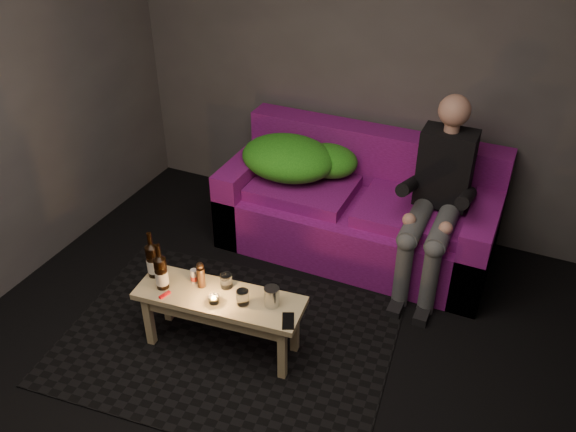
% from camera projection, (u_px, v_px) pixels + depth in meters
% --- Properties ---
extents(floor, '(4.50, 4.50, 0.00)m').
position_uv_depth(floor, '(247.00, 425.00, 3.25)').
color(floor, black).
rests_on(floor, ground).
extents(room, '(4.50, 4.50, 4.50)m').
position_uv_depth(room, '(282.00, 106.00, 2.71)').
color(room, silver).
rests_on(room, ground).
extents(rug, '(2.12, 1.64, 0.01)m').
position_uv_depth(rug, '(227.00, 340.00, 3.78)').
color(rug, black).
rests_on(rug, floor).
extents(sofa, '(1.94, 0.87, 0.83)m').
position_uv_depth(sofa, '(359.00, 211.00, 4.48)').
color(sofa, '#6E0E60').
rests_on(sofa, floor).
extents(green_blanket, '(0.85, 0.58, 0.29)m').
position_uv_depth(green_blanket, '(296.00, 158.00, 4.47)').
color(green_blanket, '#1D8518').
rests_on(green_blanket, sofa).
extents(person, '(0.35, 0.80, 1.29)m').
position_uv_depth(person, '(438.00, 194.00, 3.96)').
color(person, black).
rests_on(person, sofa).
extents(coffee_table, '(1.02, 0.41, 0.41)m').
position_uv_depth(coffee_table, '(220.00, 305.00, 3.56)').
color(coffee_table, tan).
rests_on(coffee_table, rug).
extents(beer_bottle_a, '(0.08, 0.08, 0.31)m').
position_uv_depth(beer_bottle_a, '(153.00, 260.00, 3.62)').
color(beer_bottle_a, black).
rests_on(beer_bottle_a, coffee_table).
extents(beer_bottle_b, '(0.08, 0.08, 0.30)m').
position_uv_depth(beer_bottle_b, '(161.00, 272.00, 3.52)').
color(beer_bottle_b, black).
rests_on(beer_bottle_b, coffee_table).
extents(salt_shaker, '(0.04, 0.04, 0.09)m').
position_uv_depth(salt_shaker, '(194.00, 276.00, 3.60)').
color(salt_shaker, silver).
rests_on(salt_shaker, coffee_table).
extents(pepper_mill, '(0.06, 0.06, 0.13)m').
position_uv_depth(pepper_mill, '(201.00, 277.00, 3.55)').
color(pepper_mill, black).
rests_on(pepper_mill, coffee_table).
extents(tumbler_back, '(0.10, 0.10, 0.09)m').
position_uv_depth(tumbler_back, '(226.00, 281.00, 3.56)').
color(tumbler_back, white).
rests_on(tumbler_back, coffee_table).
extents(tealight, '(0.06, 0.06, 0.04)m').
position_uv_depth(tealight, '(214.00, 299.00, 3.46)').
color(tealight, white).
rests_on(tealight, coffee_table).
extents(tumbler_front, '(0.08, 0.08, 0.09)m').
position_uv_depth(tumbler_front, '(243.00, 297.00, 3.44)').
color(tumbler_front, white).
rests_on(tumbler_front, coffee_table).
extents(steel_cup, '(0.10, 0.10, 0.12)m').
position_uv_depth(steel_cup, '(272.00, 297.00, 3.42)').
color(steel_cup, '#AEB0B5').
rests_on(steel_cup, coffee_table).
extents(smartphone, '(0.11, 0.15, 0.01)m').
position_uv_depth(smartphone, '(288.00, 321.00, 3.34)').
color(smartphone, black).
rests_on(smartphone, coffee_table).
extents(red_lighter, '(0.04, 0.08, 0.01)m').
position_uv_depth(red_lighter, '(165.00, 295.00, 3.51)').
color(red_lighter, red).
rests_on(red_lighter, coffee_table).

